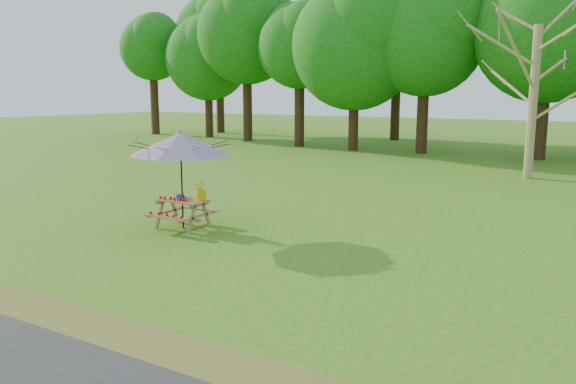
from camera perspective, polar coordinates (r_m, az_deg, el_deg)
The scene contains 7 objects.
ground at distance 9.89m, azimuth -7.25°, elevation -8.23°, with size 120.00×120.00×0.00m, color #367015.
drygrass_strip at distance 8.03m, azimuth -19.96°, elevation -13.22°, with size 120.00×1.20×0.01m, color olive.
picnic_table at distance 13.18m, azimuth -10.64°, elevation -2.21°, with size 1.20×1.32×0.67m.
patio_umbrella at distance 12.94m, azimuth -10.86°, elevation 4.83°, with size 2.95×2.95×2.27m.
produce_bins at distance 13.16m, azimuth -10.78°, elevation -0.47°, with size 0.25×0.38×0.13m.
tomatoes_row at distance 13.08m, azimuth -11.70°, elevation -0.65°, with size 0.77×0.13×0.07m, color red, non-canonical shape.
flower_bucket at distance 12.89m, azimuth -8.82°, elevation 0.26°, with size 0.36×0.35×0.47m.
Camera 1 is at (5.82, -7.38, 3.10)m, focal length 35.00 mm.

